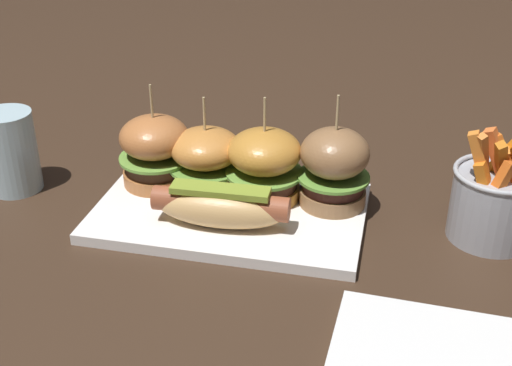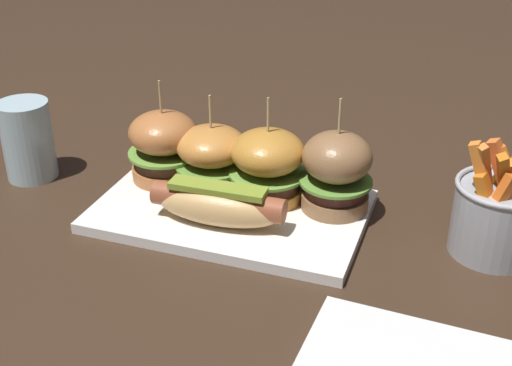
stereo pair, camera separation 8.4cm
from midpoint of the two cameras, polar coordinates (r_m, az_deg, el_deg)
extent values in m
plane|color=#382619|center=(0.87, 0.64, -2.85)|extent=(3.00, 3.00, 0.00)
cube|color=white|center=(0.87, 0.64, -2.46)|extent=(0.34, 0.21, 0.01)
ellipsoid|color=tan|center=(0.82, -0.31, -2.02)|extent=(0.16, 0.06, 0.05)
cylinder|color=brown|center=(0.82, -0.31, -1.65)|extent=(0.17, 0.04, 0.03)
cube|color=olive|center=(0.81, -0.32, -0.53)|extent=(0.12, 0.03, 0.01)
cylinder|color=#B96D39|center=(0.94, -5.10, 0.92)|extent=(0.09, 0.09, 0.02)
cylinder|color=#3C2416|center=(0.93, -5.15, 1.90)|extent=(0.08, 0.08, 0.02)
cylinder|color=#6B9E3D|center=(0.92, -5.18, 2.50)|extent=(0.10, 0.10, 0.00)
ellipsoid|color=#B96D39|center=(0.91, -5.26, 4.19)|extent=(0.09, 0.09, 0.06)
cylinder|color=tan|center=(0.90, -5.38, 6.70)|extent=(0.00, 0.00, 0.06)
cylinder|color=#CA8039|center=(0.91, -1.05, 0.15)|extent=(0.09, 0.09, 0.02)
cylinder|color=brown|center=(0.90, -1.06, 1.01)|extent=(0.08, 0.08, 0.01)
cylinder|color=#609338|center=(0.90, -1.07, 1.52)|extent=(0.10, 0.10, 0.00)
ellipsoid|color=#CA8039|center=(0.89, -1.08, 3.09)|extent=(0.09, 0.09, 0.05)
cylinder|color=tan|center=(0.87, -1.11, 5.49)|extent=(0.00, 0.00, 0.06)
cylinder|color=#C38131|center=(0.89, 3.67, -0.78)|extent=(0.09, 0.09, 0.02)
cylinder|color=#4A281B|center=(0.88, 3.70, 0.18)|extent=(0.09, 0.09, 0.02)
cylinder|color=#6B9E3D|center=(0.87, 3.73, 0.79)|extent=(0.10, 0.10, 0.00)
ellipsoid|color=#C38131|center=(0.86, 3.79, 2.56)|extent=(0.09, 0.09, 0.06)
cylinder|color=tan|center=(0.84, 3.88, 5.19)|extent=(0.00, 0.00, 0.06)
cylinder|color=olive|center=(0.87, 9.37, -1.53)|extent=(0.09, 0.09, 0.02)
cylinder|color=#44211A|center=(0.86, 9.46, -0.48)|extent=(0.08, 0.08, 0.02)
cylinder|color=#609338|center=(0.86, 9.51, 0.11)|extent=(0.09, 0.09, 0.00)
ellipsoid|color=olive|center=(0.84, 9.69, 2.11)|extent=(0.09, 0.09, 0.06)
cylinder|color=tan|center=(0.82, 9.94, 4.99)|extent=(0.00, 0.00, 0.06)
cylinder|color=#A8AAB2|center=(0.85, 22.28, -3.00)|extent=(0.10, 0.10, 0.08)
torus|color=#B7BABF|center=(0.83, 22.84, -0.32)|extent=(0.11, 0.11, 0.01)
cube|color=orange|center=(0.81, 21.47, 0.09)|extent=(0.05, 0.01, 0.09)
cube|color=#CA6D19|center=(0.82, 22.94, 0.07)|extent=(0.03, 0.05, 0.08)
cube|color=orange|center=(0.80, 22.57, -1.58)|extent=(0.04, 0.02, 0.07)
cube|color=orange|center=(0.83, 22.90, -0.13)|extent=(0.02, 0.04, 0.07)
cube|color=orange|center=(0.82, 21.59, 0.47)|extent=(0.03, 0.05, 0.09)
cube|color=orange|center=(0.82, 22.92, 0.31)|extent=(0.05, 0.02, 0.09)
cube|color=orange|center=(0.83, 22.59, 0.37)|extent=(0.05, 0.03, 0.08)
cube|color=orange|center=(0.82, 23.49, 0.05)|extent=(0.05, 0.02, 0.08)
cube|color=orange|center=(0.81, 21.58, -1.25)|extent=(0.03, 0.02, 0.06)
cylinder|color=silver|center=(0.99, -16.37, 3.41)|extent=(0.07, 0.07, 0.11)
camera|label=1|loc=(0.04, -87.14, 1.53)|focal=47.60mm
camera|label=2|loc=(0.04, 92.86, -1.53)|focal=47.60mm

